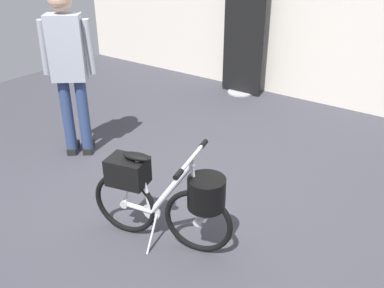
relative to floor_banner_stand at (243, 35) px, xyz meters
The scene contains 4 objects.
ground_plane 3.06m from the floor_banner_stand, 71.26° to the right, with size 8.31×8.31×0.00m, color #38383F.
floor_banner_stand is the anchor object (origin of this frame).
folding_bike_foreground 3.37m from the floor_banner_stand, 69.36° to the right, with size 1.07×0.52×0.78m.
visitor_near_wall 2.60m from the floor_banner_stand, 99.80° to the right, with size 0.43×0.39×1.65m.
Camera 1 is at (1.82, -2.23, 2.07)m, focal length 39.15 mm.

